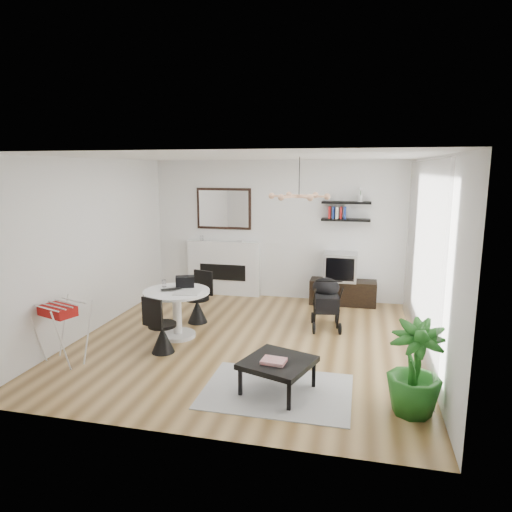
% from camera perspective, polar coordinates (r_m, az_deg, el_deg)
% --- Properties ---
extents(floor, '(5.00, 5.00, 0.00)m').
position_cam_1_polar(floor, '(6.93, -1.12, -10.63)').
color(floor, brown).
rests_on(floor, ground).
extents(ceiling, '(5.00, 5.00, 0.00)m').
position_cam_1_polar(ceiling, '(6.44, -1.21, 12.30)').
color(ceiling, white).
rests_on(ceiling, wall_back).
extents(wall_back, '(5.00, 0.00, 5.00)m').
position_cam_1_polar(wall_back, '(8.97, 2.77, 3.25)').
color(wall_back, white).
rests_on(wall_back, floor).
extents(wall_left, '(0.00, 5.00, 5.00)m').
position_cam_1_polar(wall_left, '(7.56, -19.87, 1.17)').
color(wall_left, white).
rests_on(wall_left, floor).
extents(wall_right, '(0.00, 5.00, 5.00)m').
position_cam_1_polar(wall_right, '(6.42, 21.01, -0.53)').
color(wall_right, white).
rests_on(wall_right, floor).
extents(sheer_curtain, '(0.04, 3.60, 2.60)m').
position_cam_1_polar(sheer_curtain, '(6.60, 19.92, -0.16)').
color(sheer_curtain, white).
rests_on(sheer_curtain, wall_right).
extents(fireplace, '(1.50, 0.17, 2.16)m').
position_cam_1_polar(fireplace, '(9.26, -4.06, -0.69)').
color(fireplace, white).
rests_on(fireplace, floor).
extents(shelf_lower, '(0.90, 0.25, 0.04)m').
position_cam_1_polar(shelf_lower, '(8.67, 11.15, 4.46)').
color(shelf_lower, black).
rests_on(shelf_lower, wall_back).
extents(shelf_upper, '(0.90, 0.25, 0.04)m').
position_cam_1_polar(shelf_upper, '(8.64, 11.23, 6.57)').
color(shelf_upper, black).
rests_on(shelf_upper, wall_back).
extents(pendant_lamp, '(0.90, 0.90, 0.10)m').
position_cam_1_polar(pendant_lamp, '(6.62, 5.40, 7.46)').
color(pendant_lamp, tan).
rests_on(pendant_lamp, ceiling).
extents(tv_console, '(1.23, 0.43, 0.46)m').
position_cam_1_polar(tv_console, '(8.83, 10.80, -4.46)').
color(tv_console, black).
rests_on(tv_console, floor).
extents(crt_tv, '(0.60, 0.53, 0.53)m').
position_cam_1_polar(crt_tv, '(8.71, 10.52, -1.31)').
color(crt_tv, silver).
rests_on(crt_tv, tv_console).
extents(dining_table, '(1.00, 1.00, 0.73)m').
position_cam_1_polar(dining_table, '(7.06, -9.85, -6.23)').
color(dining_table, white).
rests_on(dining_table, floor).
extents(laptop, '(0.36, 0.33, 0.02)m').
position_cam_1_polar(laptop, '(6.98, -10.52, -4.23)').
color(laptop, black).
rests_on(laptop, dining_table).
extents(black_bag, '(0.33, 0.26, 0.17)m').
position_cam_1_polar(black_bag, '(7.16, -8.88, -3.18)').
color(black_bag, black).
rests_on(black_bag, dining_table).
extents(newspaper, '(0.41, 0.35, 0.01)m').
position_cam_1_polar(newspaper, '(6.83, -8.62, -4.55)').
color(newspaper, beige).
rests_on(newspaper, dining_table).
extents(drinking_glass, '(0.07, 0.07, 0.11)m').
position_cam_1_polar(drinking_glass, '(7.23, -11.42, -3.38)').
color(drinking_glass, white).
rests_on(drinking_glass, dining_table).
extents(chair_far, '(0.44, 0.45, 0.85)m').
position_cam_1_polar(chair_far, '(7.73, -7.26, -6.28)').
color(chair_far, black).
rests_on(chair_far, floor).
extents(chair_near, '(0.43, 0.44, 0.83)m').
position_cam_1_polar(chair_near, '(6.58, -11.71, -9.62)').
color(chair_near, black).
rests_on(chair_near, floor).
extents(drying_rack, '(0.69, 0.66, 0.82)m').
position_cam_1_polar(drying_rack, '(6.58, -23.02, -8.69)').
color(drying_rack, white).
rests_on(drying_rack, floor).
extents(stroller, '(0.55, 0.77, 0.90)m').
position_cam_1_polar(stroller, '(7.48, 8.74, -5.99)').
color(stroller, black).
rests_on(stroller, floor).
extents(rug, '(1.70, 1.23, 0.01)m').
position_cam_1_polar(rug, '(5.52, 2.65, -16.49)').
color(rug, '#A7A7A7').
rests_on(rug, floor).
extents(coffee_table, '(0.92, 0.92, 0.37)m').
position_cam_1_polar(coffee_table, '(5.37, 2.75, -13.30)').
color(coffee_table, black).
rests_on(coffee_table, rug).
extents(magazines, '(0.29, 0.24, 0.04)m').
position_cam_1_polar(magazines, '(5.28, 2.23, -12.99)').
color(magazines, '#B42D35').
rests_on(magazines, coffee_table).
extents(potted_plant, '(0.61, 0.61, 1.01)m').
position_cam_1_polar(potted_plant, '(5.14, 19.22, -13.12)').
color(potted_plant, '#1F621C').
rests_on(potted_plant, floor).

